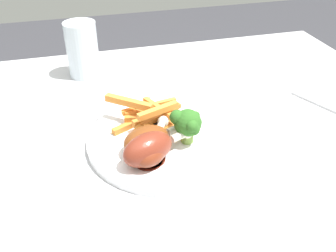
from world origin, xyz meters
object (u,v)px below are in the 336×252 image
carrot_fries_pile (152,116)px  fork (335,111)px  dining_table (126,182)px  chicken_drumstick_far (149,139)px  chicken_drumstick_near (150,147)px  water_glass (82,50)px  dinner_plate (168,139)px  broccoli_floret_front (188,123)px  chicken_drumstick_extra (150,148)px

carrot_fries_pile → fork: size_ratio=0.73×
dining_table → fork: size_ratio=6.15×
carrot_fries_pile → chicken_drumstick_far: bearing=-106.4°
chicken_drumstick_near → water_glass: (-0.07, 0.34, 0.03)m
dining_table → carrot_fries_pile: (0.05, 0.01, 0.13)m
chicken_drumstick_near → dinner_plate: bearing=48.9°
carrot_fries_pile → broccoli_floret_front: bearing=-57.0°
dining_table → dinner_plate: 0.13m
broccoli_floret_front → chicken_drumstick_far: 0.07m
fork → carrot_fries_pile: bearing=60.9°
dinner_plate → water_glass: (-0.11, 0.29, 0.05)m
broccoli_floret_front → chicken_drumstick_near: broccoli_floret_front is taller
water_glass → dining_table: bearing=-81.3°
broccoli_floret_front → dinner_plate: bearing=137.7°
chicken_drumstick_near → chicken_drumstick_far: size_ratio=0.95×
broccoli_floret_front → chicken_drumstick_extra: (-0.07, -0.03, -0.01)m
dinner_plate → carrot_fries_pile: 0.05m
chicken_drumstick_near → broccoli_floret_front: bearing=19.2°
chicken_drumstick_near → chicken_drumstick_extra: (-0.00, -0.01, 0.00)m
broccoli_floret_front → fork: bearing=6.4°
fork → water_glass: 0.53m
carrot_fries_pile → water_glass: water_glass is taller
dining_table → water_glass: bearing=98.7°
dinner_plate → broccoli_floret_front: size_ratio=4.59×
chicken_drumstick_far → fork: chicken_drumstick_far is taller
dining_table → chicken_drumstick_near: bearing=-70.1°
dining_table → fork: (0.40, -0.02, 0.11)m
chicken_drumstick_far → chicken_drumstick_near: bearing=-100.2°
dining_table → dinner_plate: bearing=-26.2°
dinner_plate → broccoli_floret_front: bearing=-42.3°
dining_table → carrot_fries_pile: carrot_fries_pile is taller
dining_table → dinner_plate: size_ratio=4.39×
dinner_plate → carrot_fries_pile: carrot_fries_pile is taller
carrot_fries_pile → chicken_drumstick_extra: chicken_drumstick_extra is taller
broccoli_floret_front → carrot_fries_pile: (-0.04, 0.07, -0.02)m
fork → chicken_drumstick_far: bearing=72.2°
carrot_fries_pile → fork: bearing=-5.3°
carrot_fries_pile → water_glass: size_ratio=1.18×
water_glass → fork: bearing=-33.0°
dining_table → chicken_drumstick_near: 0.16m
chicken_drumstick_extra → chicken_drumstick_near: bearing=79.1°
broccoli_floret_front → fork: broccoli_floret_front is taller
chicken_drumstick_far → fork: bearing=5.9°
dinner_plate → chicken_drumstick_extra: bearing=-127.3°
water_glass → carrot_fries_pile: bearing=-69.7°
chicken_drumstick_extra → water_glass: (-0.07, 0.35, 0.02)m
chicken_drumstick_far → chicken_drumstick_extra: chicken_drumstick_extra is taller
carrot_fries_pile → chicken_drumstick_near: carrot_fries_pile is taller
chicken_drumstick_near → chicken_drumstick_extra: size_ratio=1.00×
dinner_plate → broccoli_floret_front: broccoli_floret_front is taller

